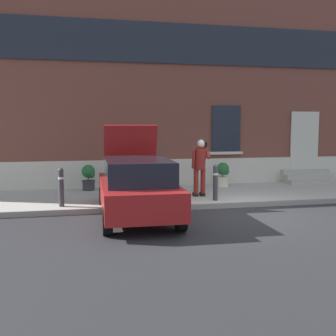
% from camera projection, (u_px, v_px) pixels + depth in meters
% --- Properties ---
extents(ground_plane, '(80.00, 80.00, 0.00)m').
position_uv_depth(ground_plane, '(242.00, 215.00, 10.53)').
color(ground_plane, '#232326').
extents(sidewalk, '(24.00, 3.60, 0.15)m').
position_uv_depth(sidewalk, '(209.00, 194.00, 13.25)').
color(sidewalk, '#99968E').
rests_on(sidewalk, ground).
extents(curb_edge, '(24.00, 0.12, 0.15)m').
position_uv_depth(curb_edge, '(230.00, 205.00, 11.44)').
color(curb_edge, gray).
rests_on(curb_edge, ground).
extents(building_facade, '(24.00, 1.52, 7.50)m').
position_uv_depth(building_facade, '(191.00, 88.00, 15.29)').
color(building_facade, brown).
rests_on(building_facade, ground).
extents(entrance_stoop, '(1.93, 0.96, 0.48)m').
position_uv_depth(entrance_stoop, '(308.00, 177.00, 15.51)').
color(entrance_stoop, '#9E998E').
rests_on(entrance_stoop, sidewalk).
extents(hatchback_car_red, '(1.85, 4.09, 2.34)m').
position_uv_depth(hatchback_car_red, '(137.00, 187.00, 10.01)').
color(hatchback_car_red, maroon).
rests_on(hatchback_car_red, ground).
extents(bollard_near_person, '(0.15, 0.15, 1.04)m').
position_uv_depth(bollard_near_person, '(215.00, 181.00, 11.71)').
color(bollard_near_person, '#333338').
rests_on(bollard_near_person, sidewalk).
extents(bollard_far_left, '(0.15, 0.15, 1.04)m').
position_uv_depth(bollard_far_left, '(61.00, 186.00, 10.82)').
color(bollard_far_left, '#333338').
rests_on(bollard_far_left, sidewalk).
extents(person_on_phone, '(0.51, 0.50, 1.74)m').
position_uv_depth(person_on_phone, '(200.00, 164.00, 12.30)').
color(person_on_phone, maroon).
rests_on(person_on_phone, sidewalk).
extents(planter_charcoal, '(0.44, 0.44, 0.86)m').
position_uv_depth(planter_charcoal, '(89.00, 177.00, 13.55)').
color(planter_charcoal, '#2D2D30').
rests_on(planter_charcoal, sidewalk).
extents(planter_terracotta, '(0.44, 0.44, 0.86)m').
position_uv_depth(planter_terracotta, '(157.00, 175.00, 14.13)').
color(planter_terracotta, '#B25B38').
rests_on(planter_terracotta, sidewalk).
extents(planter_cream, '(0.44, 0.44, 0.86)m').
position_uv_depth(planter_cream, '(223.00, 174.00, 14.40)').
color(planter_cream, beige).
rests_on(planter_cream, sidewalk).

